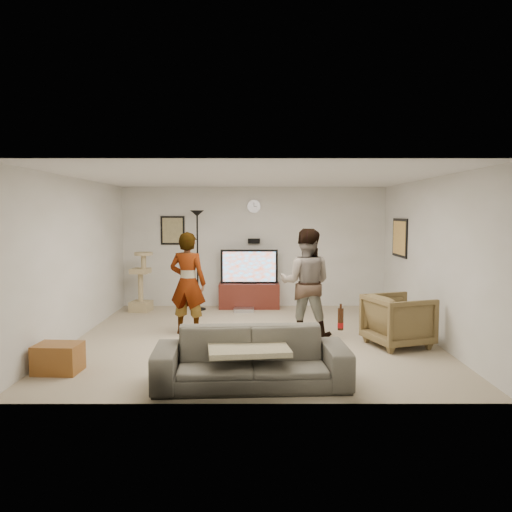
{
  "coord_description": "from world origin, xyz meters",
  "views": [
    {
      "loc": [
        0.03,
        -7.78,
        1.96
      ],
      "look_at": [
        0.04,
        0.2,
        1.28
      ],
      "focal_mm": 35.3,
      "sensor_mm": 36.0,
      "label": 1
    }
  ],
  "objects_px": {
    "tv": "(249,266)",
    "armchair": "(398,320)",
    "tv_stand": "(249,296)",
    "sofa": "(251,358)",
    "side_table": "(58,358)",
    "floor_lamp": "(198,260)",
    "cat_tree": "(141,282)",
    "person_right": "(306,283)",
    "person_left": "(188,283)",
    "beer_bottle": "(341,319)"
  },
  "relations": [
    {
      "from": "floor_lamp",
      "to": "beer_bottle",
      "type": "relative_size",
      "value": 8.06
    },
    {
      "from": "tv_stand",
      "to": "armchair",
      "type": "bearing_deg",
      "value": -53.22
    },
    {
      "from": "floor_lamp",
      "to": "person_left",
      "type": "height_order",
      "value": "floor_lamp"
    },
    {
      "from": "sofa",
      "to": "beer_bottle",
      "type": "height_order",
      "value": "beer_bottle"
    },
    {
      "from": "person_left",
      "to": "armchair",
      "type": "bearing_deg",
      "value": 179.91
    },
    {
      "from": "sofa",
      "to": "side_table",
      "type": "bearing_deg",
      "value": 165.71
    },
    {
      "from": "person_right",
      "to": "tv",
      "type": "bearing_deg",
      "value": -59.1
    },
    {
      "from": "tv_stand",
      "to": "cat_tree",
      "type": "bearing_deg",
      "value": -170.94
    },
    {
      "from": "floor_lamp",
      "to": "person_right",
      "type": "distance_m",
      "value": 2.99
    },
    {
      "from": "cat_tree",
      "to": "armchair",
      "type": "relative_size",
      "value": 1.42
    },
    {
      "from": "tv",
      "to": "beer_bottle",
      "type": "distance_m",
      "value": 4.82
    },
    {
      "from": "beer_bottle",
      "to": "side_table",
      "type": "height_order",
      "value": "beer_bottle"
    },
    {
      "from": "tv_stand",
      "to": "person_left",
      "type": "distance_m",
      "value": 2.49
    },
    {
      "from": "tv",
      "to": "armchair",
      "type": "relative_size",
      "value": 1.39
    },
    {
      "from": "cat_tree",
      "to": "armchair",
      "type": "xyz_separation_m",
      "value": [
        4.4,
        -2.64,
        -0.22
      ]
    },
    {
      "from": "floor_lamp",
      "to": "armchair",
      "type": "distance_m",
      "value": 4.36
    },
    {
      "from": "armchair",
      "to": "side_table",
      "type": "relative_size",
      "value": 1.56
    },
    {
      "from": "beer_bottle",
      "to": "sofa",
      "type": "bearing_deg",
      "value": 180.0
    },
    {
      "from": "person_left",
      "to": "sofa",
      "type": "height_order",
      "value": "person_left"
    },
    {
      "from": "cat_tree",
      "to": "sofa",
      "type": "xyz_separation_m",
      "value": [
        2.25,
        -4.35,
        -0.28
      ]
    },
    {
      "from": "cat_tree",
      "to": "armchair",
      "type": "distance_m",
      "value": 5.14
    },
    {
      "from": "beer_bottle",
      "to": "person_left",
      "type": "bearing_deg",
      "value": 129.79
    },
    {
      "from": "floor_lamp",
      "to": "armchair",
      "type": "bearing_deg",
      "value": -40.57
    },
    {
      "from": "person_right",
      "to": "armchair",
      "type": "relative_size",
      "value": 2.05
    },
    {
      "from": "sofa",
      "to": "beer_bottle",
      "type": "relative_size",
      "value": 8.77
    },
    {
      "from": "sofa",
      "to": "armchair",
      "type": "bearing_deg",
      "value": 35.17
    },
    {
      "from": "tv_stand",
      "to": "floor_lamp",
      "type": "distance_m",
      "value": 1.3
    },
    {
      "from": "tv_stand",
      "to": "cat_tree",
      "type": "xyz_separation_m",
      "value": [
        -2.17,
        -0.35,
        0.34
      ]
    },
    {
      "from": "tv",
      "to": "person_right",
      "type": "xyz_separation_m",
      "value": [
        0.92,
        -2.43,
        -0.0
      ]
    },
    {
      "from": "person_left",
      "to": "person_right",
      "type": "height_order",
      "value": "person_right"
    },
    {
      "from": "person_right",
      "to": "side_table",
      "type": "xyz_separation_m",
      "value": [
        -3.23,
        -1.8,
        -0.68
      ]
    },
    {
      "from": "tv_stand",
      "to": "sofa",
      "type": "xyz_separation_m",
      "value": [
        0.08,
        -4.69,
        0.06
      ]
    },
    {
      "from": "floor_lamp",
      "to": "person_right",
      "type": "bearing_deg",
      "value": -48.77
    },
    {
      "from": "tv_stand",
      "to": "armchair",
      "type": "height_order",
      "value": "armchair"
    },
    {
      "from": "tv",
      "to": "sofa",
      "type": "relative_size",
      "value": 0.53
    },
    {
      "from": "tv",
      "to": "person_right",
      "type": "height_order",
      "value": "person_right"
    },
    {
      "from": "floor_lamp",
      "to": "cat_tree",
      "type": "height_order",
      "value": "floor_lamp"
    },
    {
      "from": "tv_stand",
      "to": "cat_tree",
      "type": "distance_m",
      "value": 2.22
    },
    {
      "from": "person_right",
      "to": "side_table",
      "type": "distance_m",
      "value": 3.76
    },
    {
      "from": "sofa",
      "to": "tv_stand",
      "type": "bearing_deg",
      "value": 87.81
    },
    {
      "from": "sofa",
      "to": "floor_lamp",
      "type": "bearing_deg",
      "value": 100.82
    },
    {
      "from": "tv_stand",
      "to": "tv",
      "type": "relative_size",
      "value": 1.06
    },
    {
      "from": "sofa",
      "to": "beer_bottle",
      "type": "distance_m",
      "value": 1.1
    },
    {
      "from": "tv_stand",
      "to": "person_right",
      "type": "height_order",
      "value": "person_right"
    },
    {
      "from": "floor_lamp",
      "to": "tv",
      "type": "bearing_deg",
      "value": 9.97
    },
    {
      "from": "cat_tree",
      "to": "side_table",
      "type": "distance_m",
      "value": 3.9
    },
    {
      "from": "floor_lamp",
      "to": "sofa",
      "type": "bearing_deg",
      "value": -76.01
    },
    {
      "from": "person_left",
      "to": "side_table",
      "type": "height_order",
      "value": "person_left"
    },
    {
      "from": "floor_lamp",
      "to": "cat_tree",
      "type": "bearing_deg",
      "value": -171.79
    },
    {
      "from": "sofa",
      "to": "side_table",
      "type": "xyz_separation_m",
      "value": [
        -2.38,
        0.47,
        -0.14
      ]
    }
  ]
}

